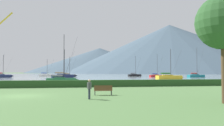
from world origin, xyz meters
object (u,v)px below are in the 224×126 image
(sailboat_slip_4, at_px, (63,76))
(person_seated_viewer, at_px, (89,87))
(sailboat_slip_1, at_px, (156,76))
(sailboat_slip_7, at_px, (46,75))
(sailboat_slip_10, at_px, (69,75))
(sailboat_slip_6, at_px, (196,76))
(sailboat_slip_12, at_px, (2,76))
(sailboat_slip_2, at_px, (135,75))
(sailboat_slip_5, at_px, (169,77))
(park_bench_near_path, at_px, (103,90))
(sailboat_slip_8, at_px, (62,80))

(sailboat_slip_4, height_order, person_seated_viewer, sailboat_slip_4)
(sailboat_slip_1, distance_m, person_seated_viewer, 75.86)
(sailboat_slip_1, height_order, sailboat_slip_4, sailboat_slip_4)
(sailboat_slip_7, bearing_deg, sailboat_slip_4, -73.14)
(sailboat_slip_1, relative_size, sailboat_slip_10, 1.08)
(sailboat_slip_6, distance_m, sailboat_slip_12, 75.79)
(sailboat_slip_2, distance_m, sailboat_slip_5, 42.22)
(sailboat_slip_10, distance_m, sailboat_slip_12, 26.71)
(sailboat_slip_5, bearing_deg, sailboat_slip_6, 42.61)
(sailboat_slip_6, bearing_deg, sailboat_slip_4, 175.13)
(sailboat_slip_7, xyz_separation_m, park_bench_near_path, (16.83, -89.58, -0.09))
(sailboat_slip_12, height_order, park_bench_near_path, sailboat_slip_12)
(sailboat_slip_4, distance_m, sailboat_slip_8, 33.26)
(park_bench_near_path, bearing_deg, sailboat_slip_12, 118.06)
(sailboat_slip_2, distance_m, park_bench_near_path, 85.56)
(sailboat_slip_10, relative_size, sailboat_slip_12, 1.02)
(sailboat_slip_5, xyz_separation_m, person_seated_viewer, (-25.93, -42.32, 0.28))
(sailboat_slip_2, height_order, person_seated_viewer, sailboat_slip_2)
(sailboat_slip_1, xyz_separation_m, sailboat_slip_8, (-36.10, -39.84, 0.03))
(sailboat_slip_2, distance_m, sailboat_slip_7, 43.12)
(sailboat_slip_5, xyz_separation_m, sailboat_slip_7, (-41.25, 50.13, -0.07))
(sailboat_slip_5, relative_size, sailboat_slip_10, 1.01)
(sailboat_slip_1, xyz_separation_m, sailboat_slip_10, (-36.35, 12.78, 0.04))
(sailboat_slip_6, bearing_deg, person_seated_viewer, -130.95)
(sailboat_slip_7, height_order, person_seated_viewer, sailboat_slip_7)
(sailboat_slip_7, bearing_deg, sailboat_slip_5, -51.34)
(sailboat_slip_1, xyz_separation_m, person_seated_viewer, (-32.11, -68.73, 0.42))
(sailboat_slip_4, distance_m, sailboat_slip_10, 19.45)
(sailboat_slip_8, relative_size, person_seated_viewer, 6.15)
(sailboat_slip_2, xyz_separation_m, sailboat_slip_5, (-1.14, -42.20, 0.09))
(sailboat_slip_5, relative_size, person_seated_viewer, 5.46)
(sailboat_slip_7, relative_size, park_bench_near_path, 4.71)
(sailboat_slip_7, bearing_deg, park_bench_near_path, -80.15)
(sailboat_slip_2, bearing_deg, person_seated_viewer, -116.93)
(sailboat_slip_4, xyz_separation_m, park_bench_near_path, (7.18, -59.24, -0.20))
(sailboat_slip_6, distance_m, sailboat_slip_7, 68.48)
(sailboat_slip_6, distance_m, sailboat_slip_10, 53.88)
(park_bench_near_path, bearing_deg, sailboat_slip_1, 69.19)
(sailboat_slip_2, bearing_deg, sailboat_slip_6, -59.88)
(sailboat_slip_6, bearing_deg, sailboat_slip_5, -140.19)
(person_seated_viewer, bearing_deg, park_bench_near_path, 78.65)
(sailboat_slip_5, bearing_deg, sailboat_slip_8, -157.33)
(sailboat_slip_8, distance_m, person_seated_viewer, 29.17)
(sailboat_slip_12, height_order, person_seated_viewer, sailboat_slip_12)
(sailboat_slip_4, bearing_deg, sailboat_slip_7, 99.53)
(sailboat_slip_4, height_order, sailboat_slip_7, sailboat_slip_4)
(sailboat_slip_5, height_order, sailboat_slip_12, sailboat_slip_5)
(sailboat_slip_5, distance_m, sailboat_slip_7, 64.92)
(sailboat_slip_7, distance_m, sailboat_slip_8, 64.56)
(sailboat_slip_5, bearing_deg, sailboat_slip_4, 146.45)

